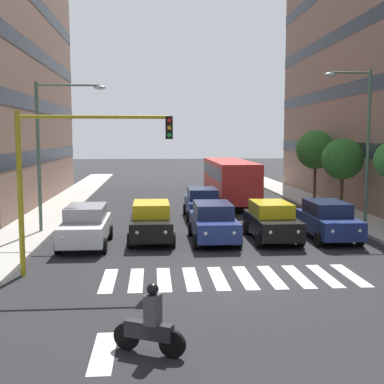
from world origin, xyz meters
name	(u,v)px	position (x,y,z in m)	size (l,w,h in m)	color
ground_plane	(232,278)	(0.00, 0.00, 0.00)	(180.00, 180.00, 0.00)	#262628
crosswalk_markings	(232,278)	(0.00, 0.00, 0.00)	(8.55, 2.80, 0.01)	silver
lane_arrow_1	(104,352)	(3.68, 5.50, 0.00)	(0.50, 2.20, 0.01)	silver
car_0	(328,220)	(-5.33, -5.88, 0.89)	(2.02, 4.44, 1.72)	navy
car_1	(272,221)	(-2.73, -5.86, 0.89)	(2.02, 4.44, 1.72)	black
car_2	(213,222)	(-0.08, -5.81, 0.89)	(2.02, 4.44, 1.72)	navy
car_3	(151,221)	(2.67, -6.21, 0.89)	(2.02, 4.44, 1.72)	black
car_4	(86,225)	(5.45, -5.32, 0.89)	(2.02, 4.44, 1.72)	silver
car_row2_0	(202,203)	(-0.23, -12.18, 0.89)	(2.02, 4.44, 1.72)	navy
bus_behind_traffic	(229,177)	(-2.73, -18.32, 1.86)	(2.78, 10.50, 3.00)	red
motorcycle_with_rider	(150,325)	(2.67, 5.65, 0.65)	(1.57, 0.85, 1.57)	black
traffic_light_gantry	(66,164)	(5.45, -0.82, 3.76)	(5.15, 0.36, 5.50)	#AD991E
street_lamp_left	(362,134)	(-7.63, -7.87, 4.77)	(2.38, 0.28, 7.72)	#4C6B56
street_lamp_right	(50,140)	(7.41, -8.16, 4.51)	(3.28, 0.28, 7.05)	#4C6B56
street_tree_2	(343,159)	(-8.45, -12.33, 3.36)	(2.41, 2.41, 4.42)	#513823
street_tree_3	(316,150)	(-8.72, -18.04, 3.75)	(2.70, 2.70, 4.96)	#513823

